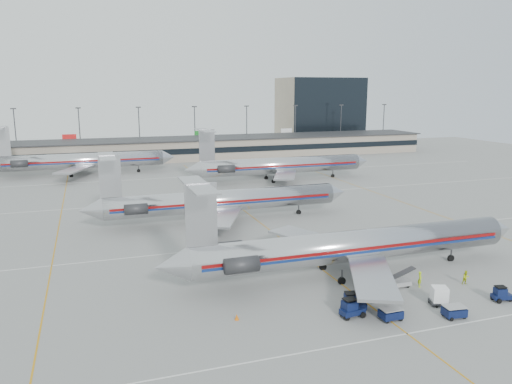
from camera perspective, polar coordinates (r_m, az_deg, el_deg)
name	(u,v)px	position (r m, az deg, el deg)	size (l,w,h in m)	color
ground	(316,265)	(60.66, 6.92, -8.31)	(260.00, 260.00, 0.00)	gray
apron_markings	(285,242)	(69.32, 3.34, -5.67)	(160.00, 0.15, 0.02)	silver
terminal	(175,149)	(152.33, -9.19, 4.91)	(162.00, 17.00, 6.25)	gray
light_mast_row	(168,127)	(165.61, -10.08, 7.30)	(163.60, 0.40, 15.28)	#38383D
distant_building	(319,111)	(199.44, 7.24, 9.22)	(30.00, 20.00, 25.00)	tan
jet_foreground	(348,246)	(57.20, 10.49, -6.08)	(44.64, 26.29, 11.68)	silver
jet_second_row	(218,201)	(79.31, -4.33, -1.00)	(43.49, 25.61, 11.38)	silver
jet_third_row	(278,165)	(114.48, 2.55, 3.07)	(45.01, 27.69, 12.31)	silver
jet_back_row	(79,161)	(129.30, -19.53, 3.40)	(44.99, 27.68, 12.30)	silver
tug_left	(351,309)	(47.91, 10.82, -12.96)	(2.38, 1.40, 1.84)	#0A143A
tug_center	(353,302)	(49.19, 10.99, -12.28)	(2.49, 1.66, 1.85)	#0A143A
tug_right	(501,294)	(55.96, 26.22, -10.45)	(2.08, 1.33, 1.57)	#0A143A
cart_inner	(391,314)	(48.33, 15.14, -13.27)	(1.97, 1.36, 1.11)	#0A143A
cart_outer	(454,311)	(50.55, 21.71, -12.56)	(2.11, 1.57, 1.12)	#0A143A
uld_container	(439,296)	(52.69, 20.22, -11.06)	(2.12, 1.96, 1.82)	#2D2D30
belt_loader	(396,282)	(55.78, 15.76, -9.91)	(3.81, 1.19, 2.02)	#949494
ramp_worker_near	(420,279)	(56.48, 18.23, -9.44)	(0.63, 0.41, 1.72)	#B1DB14
ramp_worker_far	(466,277)	(58.92, 22.86, -8.99)	(0.75, 0.59, 1.55)	#B6C812
cone_left	(237,317)	(46.86, -2.21, -14.08)	(0.41, 0.41, 0.56)	#D55E07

